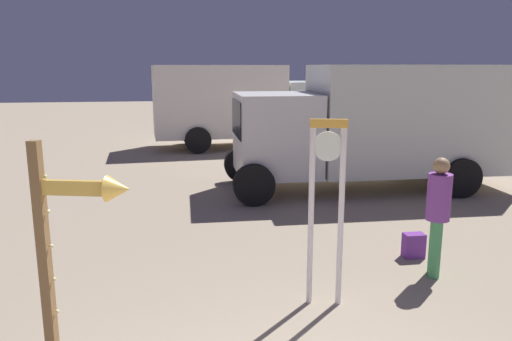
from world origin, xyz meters
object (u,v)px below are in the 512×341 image
object	(u,v)px
arrow_sign	(72,226)
person_near_clock	(438,211)
backpack	(413,246)
box_truck_near	(380,122)
box_truck_far	(237,103)
standing_clock	(327,196)

from	to	relation	value
arrow_sign	person_near_clock	bearing A→B (deg)	17.99
backpack	box_truck_near	distance (m)	4.77
backpack	box_truck_far	world-z (taller)	box_truck_far
person_near_clock	backpack	xyz separation A→B (m)	(0.03, 0.69, -0.77)
person_near_clock	box_truck_near	size ratio (longest dim) A/B	0.25
arrow_sign	person_near_clock	xyz separation A→B (m)	(4.55, 1.48, -0.49)
standing_clock	box_truck_far	world-z (taller)	box_truck_far
standing_clock	box_truck_far	bearing A→B (deg)	88.23
backpack	box_truck_far	size ratio (longest dim) A/B	0.06
person_near_clock	backpack	size ratio (longest dim) A/B	4.44
backpack	arrow_sign	bearing A→B (deg)	-154.68
standing_clock	backpack	xyz separation A→B (m)	(1.82, 1.26, -1.20)
box_truck_far	box_truck_near	bearing A→B (deg)	-68.81
standing_clock	backpack	bearing A→B (deg)	34.65
box_truck_near	backpack	bearing A→B (deg)	-105.39
arrow_sign	box_truck_near	bearing A→B (deg)	48.57
person_near_clock	standing_clock	bearing A→B (deg)	-162.39
backpack	box_truck_far	bearing A→B (deg)	97.29
arrow_sign	box_truck_far	distance (m)	13.73
box_truck_near	box_truck_far	bearing A→B (deg)	111.19
box_truck_near	box_truck_far	size ratio (longest dim) A/B	1.01
backpack	box_truck_near	bearing A→B (deg)	74.61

